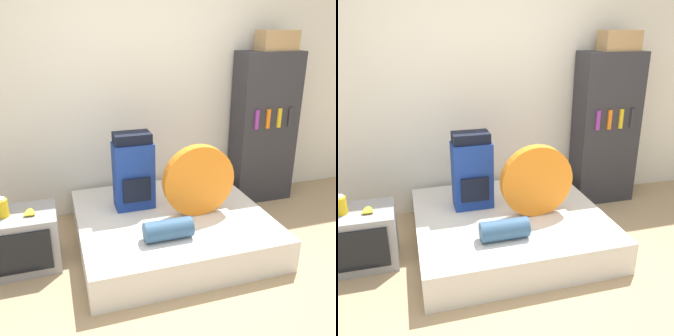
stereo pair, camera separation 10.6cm
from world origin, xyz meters
TOP-DOWN VIEW (x-y plane):
  - ground_plane at (0.00, 0.00)m, footprint 16.00×16.00m
  - wall_back at (0.00, 1.70)m, footprint 8.00×0.05m
  - bed at (0.05, 0.83)m, footprint 1.70×1.57m
  - backpack at (-0.25, 1.07)m, footprint 0.36×0.26m
  - tent_bag at (0.27, 0.75)m, footprint 0.66×0.10m
  - sleeping_roll at (-0.12, 0.41)m, footprint 0.40×0.17m
  - television at (-1.27, 0.84)m, footprint 0.60×0.46m
  - canister at (-1.38, 0.84)m, footprint 0.10×0.10m
  - banana_bunch at (-1.17, 0.81)m, footprint 0.11×0.14m
  - bookshelf at (1.35, 1.47)m, footprint 0.68×0.36m
  - cardboard_box at (1.39, 1.44)m, footprint 0.40×0.24m

SIDE VIEW (x-z plane):
  - ground_plane at x=0.00m, z-range 0.00..0.00m
  - bed at x=0.05m, z-range 0.00..0.30m
  - television at x=-1.27m, z-range 0.00..0.49m
  - sleeping_roll at x=-0.12m, z-range 0.30..0.46m
  - banana_bunch at x=-1.17m, z-range 0.49..0.52m
  - canister at x=-1.38m, z-range 0.48..0.65m
  - tent_bag at x=0.27m, z-range 0.30..0.95m
  - backpack at x=-0.25m, z-range 0.29..1.01m
  - bookshelf at x=1.35m, z-range 0.00..1.68m
  - wall_back at x=0.00m, z-range 0.00..2.60m
  - cardboard_box at x=1.39m, z-range 1.68..1.88m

